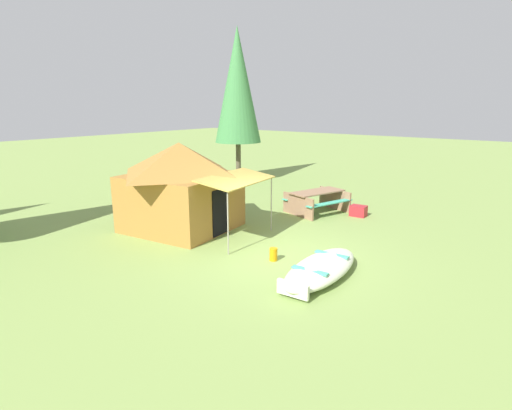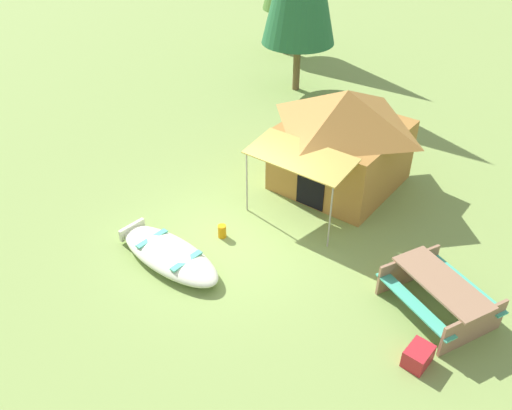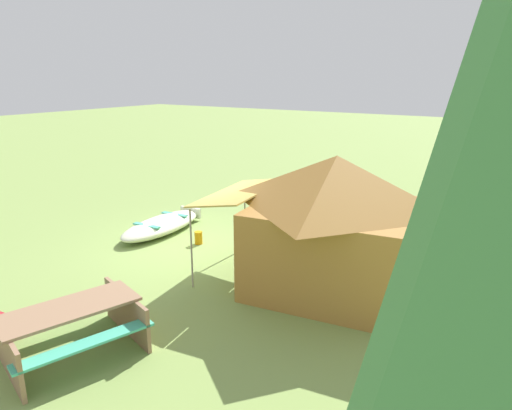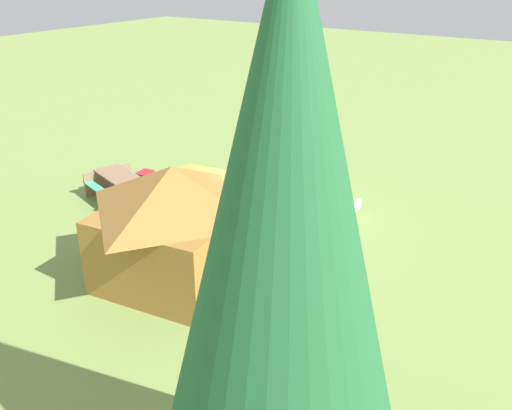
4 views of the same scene
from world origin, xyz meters
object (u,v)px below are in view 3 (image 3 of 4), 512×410
Objects in this scene: canvas_cabin_tent at (334,221)px; fuel_can at (198,238)px; beached_rowboat at (162,225)px; picnic_table at (71,324)px.

canvas_cabin_tent is 3.92m from fuel_can.
canvas_cabin_tent is 14.08× the size of fuel_can.
beached_rowboat is 1.24× the size of picnic_table.
beached_rowboat is at bearing -149.79° from picnic_table.
fuel_can is at bearing -163.10° from picnic_table.
beached_rowboat is 9.10× the size of fuel_can.
picnic_table is 7.36× the size of fuel_can.
canvas_cabin_tent reaches higher than fuel_can.
picnic_table is at bearing 16.90° from fuel_can.
picnic_table is (4.77, 2.78, 0.28)m from beached_rowboat.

